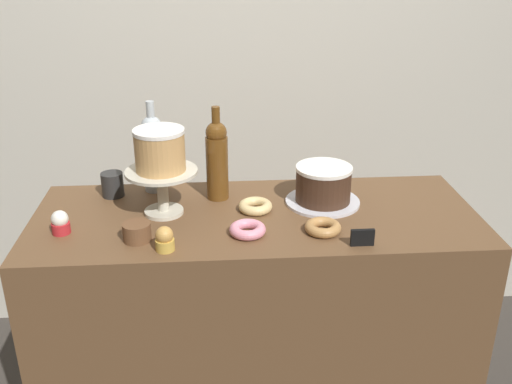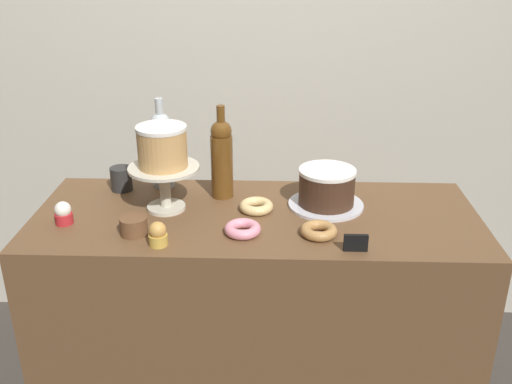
{
  "view_description": "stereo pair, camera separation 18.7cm",
  "coord_description": "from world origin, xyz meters",
  "px_view_note": "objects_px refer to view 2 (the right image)",
  "views": [
    {
      "loc": [
        -0.13,
        -1.71,
        1.78
      ],
      "look_at": [
        0.0,
        0.0,
        1.03
      ],
      "focal_mm": 40.92,
      "sensor_mm": 36.0,
      "label": 1
    },
    {
      "loc": [
        0.06,
        -1.72,
        1.78
      ],
      "look_at": [
        0.0,
        0.0,
        1.03
      ],
      "focal_mm": 40.92,
      "sensor_mm": 36.0,
      "label": 2
    }
  ],
  "objects_px": {
    "white_layer_cake": "(162,147)",
    "donut_glazed": "(256,206)",
    "chocolate_round_cake": "(327,187)",
    "cookie_stack": "(134,226)",
    "cake_stand_pedestal": "(165,180)",
    "price_sign_chalkboard": "(356,243)",
    "donut_maple": "(319,231)",
    "wine_bottle_clear": "(162,148)",
    "coffee_cup_ceramic": "(121,179)",
    "cupcake_vanilla": "(63,213)",
    "wine_bottle_amber": "(222,157)",
    "cupcake_caramel": "(158,234)",
    "donut_pink": "(243,229)"
  },
  "relations": [
    {
      "from": "white_layer_cake",
      "to": "donut_glazed",
      "type": "xyz_separation_m",
      "value": [
        0.3,
        -0.0,
        -0.2
      ]
    },
    {
      "from": "chocolate_round_cake",
      "to": "cookie_stack",
      "type": "relative_size",
      "value": 2.25
    },
    {
      "from": "white_layer_cake",
      "to": "chocolate_round_cake",
      "type": "distance_m",
      "value": 0.56
    },
    {
      "from": "cake_stand_pedestal",
      "to": "price_sign_chalkboard",
      "type": "relative_size",
      "value": 3.32
    },
    {
      "from": "donut_maple",
      "to": "wine_bottle_clear",
      "type": "bearing_deg",
      "value": 145.49
    },
    {
      "from": "donut_glazed",
      "to": "coffee_cup_ceramic",
      "type": "height_order",
      "value": "coffee_cup_ceramic"
    },
    {
      "from": "cake_stand_pedestal",
      "to": "donut_maple",
      "type": "height_order",
      "value": "cake_stand_pedestal"
    },
    {
      "from": "chocolate_round_cake",
      "to": "donut_maple",
      "type": "height_order",
      "value": "chocolate_round_cake"
    },
    {
      "from": "donut_glazed",
      "to": "cake_stand_pedestal",
      "type": "bearing_deg",
      "value": 179.31
    },
    {
      "from": "cupcake_vanilla",
      "to": "price_sign_chalkboard",
      "type": "xyz_separation_m",
      "value": [
        0.9,
        -0.15,
        -0.01
      ]
    },
    {
      "from": "cupcake_vanilla",
      "to": "chocolate_round_cake",
      "type": "bearing_deg",
      "value": 10.78
    },
    {
      "from": "white_layer_cake",
      "to": "wine_bottle_clear",
      "type": "distance_m",
      "value": 0.22
    },
    {
      "from": "chocolate_round_cake",
      "to": "donut_glazed",
      "type": "bearing_deg",
      "value": -169.36
    },
    {
      "from": "chocolate_round_cake",
      "to": "wine_bottle_amber",
      "type": "height_order",
      "value": "wine_bottle_amber"
    },
    {
      "from": "cookie_stack",
      "to": "price_sign_chalkboard",
      "type": "distance_m",
      "value": 0.67
    },
    {
      "from": "wine_bottle_clear",
      "to": "coffee_cup_ceramic",
      "type": "height_order",
      "value": "wine_bottle_clear"
    },
    {
      "from": "wine_bottle_clear",
      "to": "wine_bottle_amber",
      "type": "height_order",
      "value": "same"
    },
    {
      "from": "cake_stand_pedestal",
      "to": "cupcake_caramel",
      "type": "bearing_deg",
      "value": -85.22
    },
    {
      "from": "donut_maple",
      "to": "cupcake_caramel",
      "type": "bearing_deg",
      "value": -170.86
    },
    {
      "from": "wine_bottle_clear",
      "to": "cupcake_vanilla",
      "type": "bearing_deg",
      "value": -129.49
    },
    {
      "from": "donut_maple",
      "to": "price_sign_chalkboard",
      "type": "relative_size",
      "value": 1.6
    },
    {
      "from": "chocolate_round_cake",
      "to": "wine_bottle_amber",
      "type": "xyz_separation_m",
      "value": [
        -0.36,
        0.07,
        0.07
      ]
    },
    {
      "from": "white_layer_cake",
      "to": "donut_glazed",
      "type": "height_order",
      "value": "white_layer_cake"
    },
    {
      "from": "wine_bottle_clear",
      "to": "wine_bottle_amber",
      "type": "distance_m",
      "value": 0.24
    },
    {
      "from": "cupcake_caramel",
      "to": "price_sign_chalkboard",
      "type": "bearing_deg",
      "value": -1.54
    },
    {
      "from": "cupcake_caramel",
      "to": "cookie_stack",
      "type": "height_order",
      "value": "cupcake_caramel"
    },
    {
      "from": "cake_stand_pedestal",
      "to": "cupcake_vanilla",
      "type": "bearing_deg",
      "value": -158.63
    },
    {
      "from": "price_sign_chalkboard",
      "to": "coffee_cup_ceramic",
      "type": "height_order",
      "value": "coffee_cup_ceramic"
    },
    {
      "from": "cupcake_caramel",
      "to": "coffee_cup_ceramic",
      "type": "distance_m",
      "value": 0.45
    },
    {
      "from": "cupcake_caramel",
      "to": "donut_pink",
      "type": "bearing_deg",
      "value": 18.05
    },
    {
      "from": "white_layer_cake",
      "to": "wine_bottle_clear",
      "type": "bearing_deg",
      "value": 102.09
    },
    {
      "from": "chocolate_round_cake",
      "to": "cupcake_caramel",
      "type": "relative_size",
      "value": 2.55
    },
    {
      "from": "white_layer_cake",
      "to": "wine_bottle_amber",
      "type": "distance_m",
      "value": 0.22
    },
    {
      "from": "cupcake_caramel",
      "to": "price_sign_chalkboard",
      "type": "relative_size",
      "value": 1.06
    },
    {
      "from": "donut_glazed",
      "to": "donut_pink",
      "type": "bearing_deg",
      "value": -101.44
    },
    {
      "from": "cupcake_vanilla",
      "to": "price_sign_chalkboard",
      "type": "height_order",
      "value": "cupcake_vanilla"
    },
    {
      "from": "wine_bottle_clear",
      "to": "coffee_cup_ceramic",
      "type": "distance_m",
      "value": 0.18
    },
    {
      "from": "wine_bottle_clear",
      "to": "cookie_stack",
      "type": "height_order",
      "value": "wine_bottle_clear"
    },
    {
      "from": "donut_glazed",
      "to": "donut_pink",
      "type": "distance_m",
      "value": 0.17
    },
    {
      "from": "cupcake_caramel",
      "to": "cupcake_vanilla",
      "type": "xyz_separation_m",
      "value": [
        -0.32,
        0.13,
        0.0
      ]
    },
    {
      "from": "donut_pink",
      "to": "coffee_cup_ceramic",
      "type": "relative_size",
      "value": 1.32
    },
    {
      "from": "donut_glazed",
      "to": "donut_maple",
      "type": "xyz_separation_m",
      "value": [
        0.2,
        -0.17,
        0.0
      ]
    },
    {
      "from": "donut_maple",
      "to": "coffee_cup_ceramic",
      "type": "bearing_deg",
      "value": 154.41
    },
    {
      "from": "cookie_stack",
      "to": "coffee_cup_ceramic",
      "type": "xyz_separation_m",
      "value": [
        -0.12,
        0.34,
        0.02
      ]
    },
    {
      "from": "coffee_cup_ceramic",
      "to": "donut_pink",
      "type": "bearing_deg",
      "value": -35.67
    },
    {
      "from": "white_layer_cake",
      "to": "wine_bottle_amber",
      "type": "xyz_separation_m",
      "value": [
        0.18,
        0.11,
        -0.08
      ]
    },
    {
      "from": "cake_stand_pedestal",
      "to": "white_layer_cake",
      "type": "bearing_deg",
      "value": -7.13
    },
    {
      "from": "wine_bottle_clear",
      "to": "donut_glazed",
      "type": "bearing_deg",
      "value": -30.63
    },
    {
      "from": "donut_glazed",
      "to": "donut_maple",
      "type": "bearing_deg",
      "value": -40.42
    },
    {
      "from": "wine_bottle_clear",
      "to": "donut_maple",
      "type": "xyz_separation_m",
      "value": [
        0.54,
        -0.37,
        -0.13
      ]
    }
  ]
}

